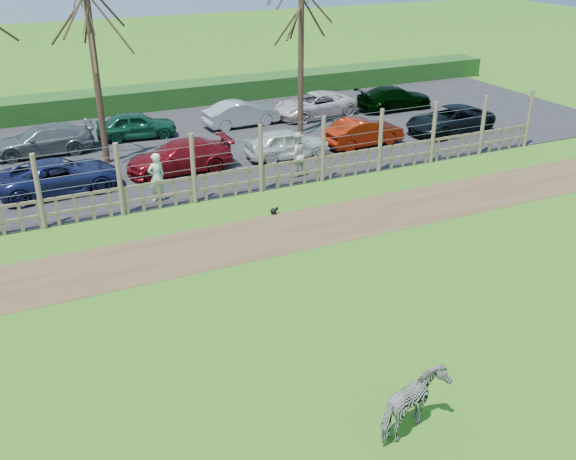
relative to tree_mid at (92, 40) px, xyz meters
name	(u,v)px	position (x,y,z in m)	size (l,w,h in m)	color
ground	(294,317)	(2.00, -13.50, -4.87)	(120.00, 120.00, 0.00)	#5D8C31
dirt_strip	(231,243)	(2.00, -9.00, -4.86)	(34.00, 2.80, 0.01)	brown
asphalt	(150,149)	(2.00, 1.00, -4.85)	(44.00, 13.00, 0.04)	#232326
hedge	(116,101)	(2.00, 8.00, -4.32)	(46.00, 2.00, 1.10)	#1E4716
fence	(194,181)	(2.00, -5.50, -4.06)	(30.16, 0.16, 2.50)	brown
tree_mid	(92,40)	(0.00, 0.00, 0.00)	(4.80, 4.80, 6.83)	#3D2B1E
tree_right	(301,16)	(9.00, 0.50, 0.37)	(4.80, 4.80, 7.35)	#3D2B1E
zebra	(414,405)	(2.30, -18.04, -4.22)	(0.70, 1.53, 1.29)	gray
visitor_a	(157,177)	(0.87, -4.82, -3.96)	(0.63, 0.41, 1.72)	silver
visitor_b	(296,154)	(6.29, -4.67, -3.96)	(0.84, 0.65, 1.72)	beige
crow	(274,211)	(4.08, -7.56, -4.75)	(0.29, 0.22, 0.24)	black
car_2	(60,176)	(-2.10, -2.56, -4.23)	(1.99, 4.32, 1.20)	#1B204D
car_3	(179,156)	(2.42, -2.27, -4.23)	(1.68, 4.13, 1.20)	maroon
car_4	(288,143)	(6.93, -2.53, -4.23)	(1.42, 3.52, 1.20)	white
car_5	(363,132)	(10.59, -2.47, -4.23)	(1.27, 3.64, 1.20)	maroon
car_6	(450,120)	(15.25, -2.46, -4.23)	(1.99, 4.32, 1.20)	black
car_9	(43,140)	(-2.17, 2.21, -4.23)	(1.68, 4.13, 1.20)	slate
car_10	(136,125)	(1.89, 2.80, -4.23)	(1.42, 3.52, 1.20)	#134A30
car_11	(241,114)	(6.89, 2.61, -4.23)	(1.27, 3.64, 1.20)	#ADAEB3
car_12	(314,105)	(10.82, 2.63, -4.23)	(1.99, 4.32, 1.20)	silver
car_13	(394,98)	(15.26, 2.14, -4.23)	(1.68, 4.13, 1.20)	black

